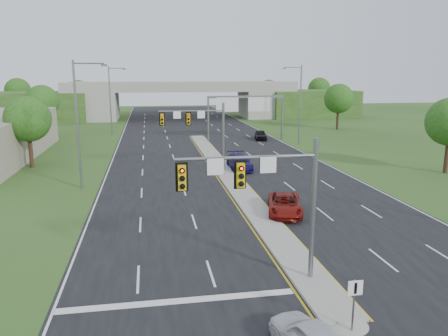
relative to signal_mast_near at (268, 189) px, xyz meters
name	(u,v)px	position (x,y,z in m)	size (l,w,h in m)	color
ground	(310,280)	(2.26, 0.07, -4.73)	(240.00, 240.00, 0.00)	#2B4C1B
road	(210,153)	(2.26, 35.07, -4.72)	(24.00, 160.00, 0.02)	black
median	(227,174)	(2.26, 23.07, -4.63)	(2.00, 54.00, 0.16)	gray
median_nose	(346,323)	(2.26, -3.93, -4.63)	(2.00, 2.00, 0.16)	gray
lane_markings	(212,163)	(1.66, 28.99, -4.70)	(23.72, 160.00, 0.01)	gold
signal_mast_near	(268,189)	(0.00, 0.00, 0.00)	(6.62, 0.60, 7.00)	slate
signal_mast_far	(201,126)	(0.00, 25.00, 0.00)	(6.62, 0.60, 7.00)	slate
keep_right_sign	(354,297)	(2.26, -4.45, -3.21)	(0.60, 0.13, 2.20)	slate
sign_gantry	(245,105)	(8.95, 44.99, 0.51)	(11.58, 0.44, 6.67)	slate
overpass	(182,102)	(2.26, 80.07, -1.17)	(80.00, 14.00, 8.10)	gray
lightpole_l_mid	(79,119)	(-11.03, 20.07, 1.38)	(2.85, 0.25, 11.00)	slate
lightpole_l_far	(111,97)	(-11.03, 55.07, 1.38)	(2.85, 0.25, 11.00)	slate
lightpole_r_far	(299,101)	(15.56, 40.07, 1.38)	(2.85, 0.25, 11.00)	slate
tree_l_near	(28,119)	(-17.74, 30.07, 0.45)	(4.80, 4.80, 7.60)	#382316
tree_l_mid	(42,102)	(-21.74, 55.07, 0.78)	(5.20, 5.20, 8.12)	#382316
tree_r_mid	(339,99)	(28.26, 55.07, 0.78)	(5.20, 5.20, 8.12)	#382316
tree_back_a	(18,91)	(-35.74, 94.07, 1.11)	(6.00, 6.00, 8.85)	#382316
tree_back_b	(79,92)	(-21.74, 94.07, 0.78)	(5.60, 5.60, 8.32)	#382316
tree_back_c	(269,90)	(26.26, 94.07, 0.78)	(5.60, 5.60, 8.32)	#382316
tree_back_d	(319,89)	(40.26, 94.07, 1.11)	(6.00, 6.00, 8.85)	#382316
car_far_a	(285,204)	(4.14, 10.12, -4.01)	(2.31, 5.01, 1.39)	maroon
car_far_b	(239,162)	(4.01, 25.29, -3.93)	(2.18, 5.36, 1.55)	#120C49
car_far_c	(261,135)	(11.51, 45.31, -3.98)	(1.70, 4.23, 1.44)	black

